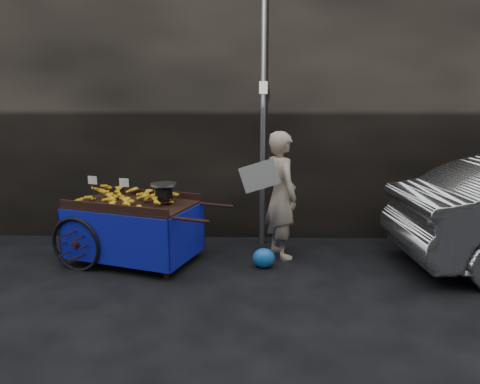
{
  "coord_description": "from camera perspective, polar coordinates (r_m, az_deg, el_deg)",
  "views": [
    {
      "loc": [
        0.14,
        -5.75,
        2.34
      ],
      "look_at": [
        -0.02,
        0.5,
        1.0
      ],
      "focal_mm": 35.0,
      "sensor_mm": 36.0,
      "label": 1
    }
  ],
  "objects": [
    {
      "name": "building_wall",
      "position": [
        8.35,
        3.3,
        13.21
      ],
      "size": [
        13.5,
        2.0,
        5.0
      ],
      "color": "black",
      "rests_on": "ground"
    },
    {
      "name": "ground",
      "position": [
        6.2,
        0.08,
        -10.02
      ],
      "size": [
        80.0,
        80.0,
        0.0
      ],
      "primitive_type": "plane",
      "color": "black",
      "rests_on": "ground"
    },
    {
      "name": "vendor",
      "position": [
        6.64,
        5.02,
        -0.37
      ],
      "size": [
        0.94,
        0.78,
        1.81
      ],
      "rotation": [
        0.0,
        0.0,
        1.99
      ],
      "color": "tan",
      "rests_on": "ground"
    },
    {
      "name": "street_pole",
      "position": [
        7.05,
        2.82,
        9.41
      ],
      "size": [
        0.12,
        0.1,
        4.0
      ],
      "color": "slate",
      "rests_on": "ground"
    },
    {
      "name": "banana_cart",
      "position": [
        6.63,
        -13.26,
        -2.0
      ],
      "size": [
        2.46,
        1.67,
        1.23
      ],
      "rotation": [
        0.0,
        0.0,
        -0.32
      ],
      "color": "black",
      "rests_on": "ground"
    },
    {
      "name": "plastic_bag",
      "position": [
        6.4,
        2.9,
        -8.04
      ],
      "size": [
        0.3,
        0.24,
        0.27
      ],
      "primitive_type": "ellipsoid",
      "color": "blue",
      "rests_on": "ground"
    }
  ]
}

